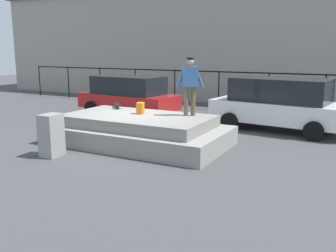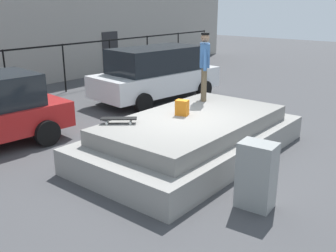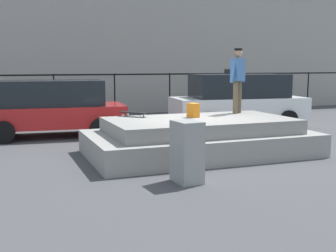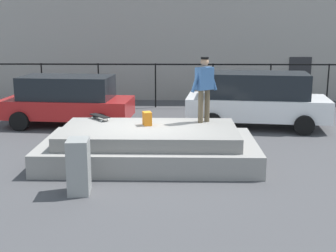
# 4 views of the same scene
# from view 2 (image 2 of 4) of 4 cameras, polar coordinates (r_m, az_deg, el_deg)

# --- Properties ---
(ground_plane) EXTENTS (60.00, 60.00, 0.00)m
(ground_plane) POSITION_cam_2_polar(r_m,az_deg,el_deg) (9.05, 1.91, -4.15)
(ground_plane) COLOR #424244
(concrete_ledge) EXTENTS (5.46, 2.98, 0.89)m
(concrete_ledge) POSITION_cam_2_polar(r_m,az_deg,el_deg) (8.96, 3.71, -1.61)
(concrete_ledge) COLOR gray
(concrete_ledge) RESTS_ON ground_plane
(skateboarder) EXTENTS (0.76, 0.59, 1.74)m
(skateboarder) POSITION_cam_2_polar(r_m,az_deg,el_deg) (10.14, 5.37, 9.37)
(skateboarder) COLOR brown
(skateboarder) RESTS_ON concrete_ledge
(skateboard) EXTENTS (0.65, 0.71, 0.12)m
(skateboard) POSITION_cam_2_polar(r_m,az_deg,el_deg) (8.35, -7.22, 1.06)
(skateboard) COLOR black
(skateboard) RESTS_ON concrete_ledge
(backpack) EXTENTS (0.27, 0.33, 0.35)m
(backpack) POSITION_cam_2_polar(r_m,az_deg,el_deg) (8.87, 2.07, 2.70)
(backpack) COLOR orange
(backpack) RESTS_ON concrete_ledge
(car_white_hatchback_mid) EXTENTS (4.92, 2.57, 1.87)m
(car_white_hatchback_mid) POSITION_cam_2_polar(r_m,az_deg,el_deg) (13.88, -1.70, 7.79)
(car_white_hatchback_mid) COLOR white
(car_white_hatchback_mid) RESTS_ON ground_plane
(utility_box) EXTENTS (0.49, 0.63, 1.16)m
(utility_box) POSITION_cam_2_polar(r_m,az_deg,el_deg) (6.76, 12.83, -7.07)
(utility_box) COLOR gray
(utility_box) RESTS_ON ground_plane
(fence_row) EXTENTS (24.06, 0.06, 1.86)m
(fence_row) POSITION_cam_2_polar(r_m,az_deg,el_deg) (14.40, -22.82, 8.15)
(fence_row) COLOR black
(fence_row) RESTS_ON ground_plane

